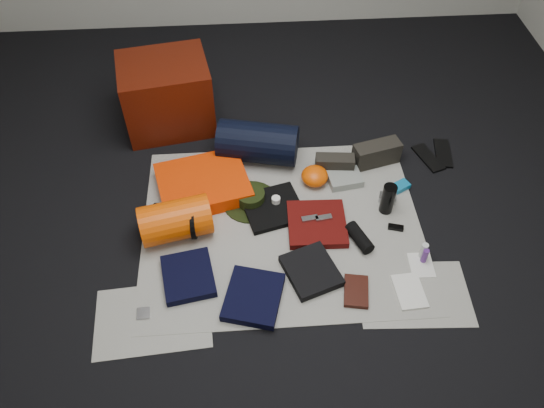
{
  "coord_description": "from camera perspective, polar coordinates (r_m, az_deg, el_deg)",
  "views": [
    {
      "loc": [
        -0.19,
        -1.92,
        2.4
      ],
      "look_at": [
        -0.05,
        0.09,
        0.1
      ],
      "focal_mm": 35.0,
      "sensor_mm": 36.0,
      "label": 1
    }
  ],
  "objects": [
    {
      "name": "orange_stuff_sack",
      "position": [
        3.27,
        4.61,
        3.01
      ],
      "size": [
        0.2,
        0.2,
        0.11
      ],
      "primitive_type": "ellipsoid",
      "rotation": [
        0.0,
        0.0,
        -0.24
      ],
      "color": "#E24B03",
      "rests_on": "newspaper_mat"
    },
    {
      "name": "hiking_boot_left",
      "position": [
        3.35,
        6.75,
        4.28
      ],
      "size": [
        0.25,
        0.11,
        0.12
      ],
      "primitive_type": "cube",
      "rotation": [
        0.0,
        0.0,
        -0.1
      ],
      "color": "#28251F",
      "rests_on": "newspaper_mat"
    },
    {
      "name": "navy_duffel",
      "position": [
        3.37,
        -1.54,
        6.61
      ],
      "size": [
        0.54,
        0.36,
        0.26
      ],
      "primitive_type": "cylinder",
      "rotation": [
        0.0,
        1.57,
        -0.22
      ],
      "color": "black",
      "rests_on": "newspaper_mat"
    },
    {
      "name": "newspaper_mat",
      "position": [
        3.07,
        1.1,
        -2.38
      ],
      "size": [
        1.6,
        1.3,
        0.01
      ],
      "primitive_type": "cube",
      "color": "#B6B5A8",
      "rests_on": "floor"
    },
    {
      "name": "floor",
      "position": [
        3.08,
        1.09,
        -2.53
      ],
      "size": [
        4.5,
        4.5,
        0.02
      ],
      "primitive_type": "cube",
      "color": "black",
      "rests_on": "ground"
    },
    {
      "name": "key_cluster",
      "position": [
        2.82,
        -13.67,
        -11.35
      ],
      "size": [
        0.07,
        0.07,
        0.01
      ],
      "primitive_type": "cube",
      "rotation": [
        0.0,
        0.0,
        0.04
      ],
      "color": "#A8A9AD",
      "rests_on": "newspaper_mat"
    },
    {
      "name": "energy_bar_b",
      "position": [
        3.06,
        5.58,
        -1.48
      ],
      "size": [
        0.1,
        0.05,
        0.01
      ],
      "primitive_type": "cube",
      "rotation": [
        0.0,
        0.0,
        0.14
      ],
      "color": "#A8A9AD",
      "rests_on": "red_shirt"
    },
    {
      "name": "trousers_charcoal",
      "position": [
        2.87,
        4.23,
        -7.18
      ],
      "size": [
        0.34,
        0.36,
        0.05
      ],
      "primitive_type": "cube",
      "rotation": [
        0.0,
        0.0,
        0.35
      ],
      "color": "black",
      "rests_on": "newspaper_mat"
    },
    {
      "name": "flip_flop_left",
      "position": [
        3.6,
        16.45,
        4.79
      ],
      "size": [
        0.18,
        0.28,
        0.01
      ],
      "primitive_type": "cube",
      "rotation": [
        0.0,
        0.0,
        0.33
      ],
      "color": "black",
      "rests_on": "floor"
    },
    {
      "name": "hiking_boot_right",
      "position": [
        3.44,
        11.17,
        5.35
      ],
      "size": [
        0.32,
        0.18,
        0.15
      ],
      "primitive_type": "cube",
      "rotation": [
        0.0,
        0.0,
        0.25
      ],
      "color": "#28251F",
      "rests_on": "newspaper_mat"
    },
    {
      "name": "boonie_brim",
      "position": [
        3.19,
        -2.3,
        0.25
      ],
      "size": [
        0.34,
        0.34,
        0.01
      ],
      "primitive_type": "cylinder",
      "rotation": [
        0.0,
        0.0,
        -0.0
      ],
      "color": "black",
      "rests_on": "newspaper_mat"
    },
    {
      "name": "red_cabinet",
      "position": [
        3.65,
        -11.25,
        11.48
      ],
      "size": [
        0.64,
        0.56,
        0.47
      ],
      "primitive_type": "cube",
      "rotation": [
        0.0,
        0.0,
        0.17
      ],
      "color": "#4E1205",
      "rests_on": "floor"
    },
    {
      "name": "newspaper_sheet_front_left",
      "position": [
        2.81,
        -12.66,
        -11.88
      ],
      "size": [
        0.61,
        0.44,
        0.0
      ],
      "primitive_type": "cube",
      "rotation": [
        0.0,
        0.0,
        0.07
      ],
      "color": "#B6B5A8",
      "rests_on": "floor"
    },
    {
      "name": "water_bottle",
      "position": [
        3.15,
        12.37,
        0.55
      ],
      "size": [
        0.1,
        0.1,
        0.2
      ],
      "primitive_type": "cylinder",
      "rotation": [
        0.0,
        0.0,
        0.38
      ],
      "color": "black",
      "rests_on": "newspaper_mat"
    },
    {
      "name": "sunglasses",
      "position": [
        3.13,
        13.16,
        -2.47
      ],
      "size": [
        0.09,
        0.06,
        0.02
      ],
      "primitive_type": "cube",
      "rotation": [
        0.0,
        0.0,
        -0.28
      ],
      "color": "black",
      "rests_on": "newspaper_mat"
    },
    {
      "name": "first_aid_pouch",
      "position": [
        3.32,
        7.82,
        2.72
      ],
      "size": [
        0.22,
        0.18,
        0.05
      ],
      "primitive_type": "cube",
      "rotation": [
        0.0,
        0.0,
        0.15
      ],
      "color": "gray",
      "rests_on": "newspaper_mat"
    },
    {
      "name": "sleeping_pad",
      "position": [
        3.25,
        -7.41,
        2.12
      ],
      "size": [
        0.62,
        0.55,
        0.1
      ],
      "primitive_type": "cube",
      "rotation": [
        0.0,
        0.0,
        0.24
      ],
      "color": "#F63902",
      "rests_on": "newspaper_mat"
    },
    {
      "name": "toiletry_clear",
      "position": [
        3.01,
        15.98,
        -4.87
      ],
      "size": [
        0.04,
        0.04,
        0.11
      ],
      "primitive_type": "cylinder",
      "rotation": [
        0.0,
        0.0,
        0.18
      ],
      "color": "silver",
      "rests_on": "newspaper_mat"
    },
    {
      "name": "map_booklet",
      "position": [
        2.9,
        14.57,
        -9.05
      ],
      "size": [
        0.16,
        0.22,
        0.01
      ],
      "primitive_type": "cube",
      "rotation": [
        0.0,
        0.0,
        0.06
      ],
      "color": "silver",
      "rests_on": "newspaper_mat"
    },
    {
      "name": "black_tshirt",
      "position": [
        3.14,
        0.1,
        -0.39
      ],
      "size": [
        0.4,
        0.38,
        0.03
      ],
      "primitive_type": "cube",
      "rotation": [
        0.0,
        0.0,
        0.26
      ],
      "color": "black",
      "rests_on": "newspaper_mat"
    },
    {
      "name": "sack_strap_left",
      "position": [
        3.02,
        -12.2,
        -1.92
      ],
      "size": [
        0.02,
        0.22,
        0.22
      ],
      "primitive_type": "cylinder",
      "rotation": [
        0.0,
        1.57,
        0.0
      ],
      "color": "black",
      "rests_on": "newspaper_mat"
    },
    {
      "name": "trousers_navy_b",
      "position": [
        2.77,
        -2.01,
        -9.96
      ],
      "size": [
        0.35,
        0.38,
        0.05
      ],
      "primitive_type": "cube",
      "rotation": [
        0.0,
        0.0,
        -0.27
      ],
      "color": "black",
      "rests_on": "newspaper_mat"
    },
    {
      "name": "speaker",
      "position": [
        3.01,
        9.4,
        -3.58
      ],
      "size": [
        0.14,
        0.21,
        0.08
      ],
      "primitive_type": "cylinder",
      "rotation": [
        1.57,
        0.0,
        0.4
      ],
      "color": "black",
      "rests_on": "newspaper_mat"
    },
    {
      "name": "red_shirt",
      "position": [
        3.06,
        4.85,
        -2.15
      ],
      "size": [
        0.34,
        0.34,
        0.04
      ],
      "primitive_type": "cube",
      "rotation": [
        0.0,
        0.0,
        -0.03
      ],
      "color": "#4E0A08",
      "rests_on": "newspaper_mat"
    },
    {
      "name": "energy_bar_a",
      "position": [
        3.05,
        4.09,
        -1.56
      ],
      "size": [
        0.1,
        0.05,
        0.01
      ],
      "primitive_type": "cube",
      "rotation": [
        0.0,
        0.0,
        0.14
      ],
      "color": "#A8A9AD",
      "rests_on": "red_shirt"
    },
    {
      "name": "trousers_navy_a",
      "position": [
        2.87,
        -9.0,
        -7.67
      ],
      "size": [
        0.31,
        0.34,
        0.05
      ],
      "primitive_type": "cube",
      "rotation": [
        0.0,
        0.0,
        0.18
      ],
      "color": "black",
      "rests_on": "newspaper_mat"
    },
    {
      "name": "paperback_book",
      "position": [
        2.83,
        9.04,
        -9.25
      ],
      "size": [
        0.16,
        0.21,
        0.03
      ],
      "primitive_type": "cube",
      "rotation": [
        0.0,
        0.0,
        -0.18
      ],
      "color": "black",
      "rests_on": "newspaper_mat"
    },
    {
      "name": "map_printout",
      "position": [
        3.01,
        15.76,
        -6.34
      ],
      "size": [
        0.13,
        0.17,
        0.01
      ],
      "primitive_type": "cube",
      "rotation": [
        0.0,
        0.0,
        -0.03
      ],
      "color": "silver",
      "rests_on": "newspaper_mat"
    },
    {
      "name": "cyan_case",
      "position": [
        3.35,
        13.66,
        1.87
      ],
      "size": [
        0.13,
        0.11,
        0.03
      ],
      "primitive_type": "cube",
      "rotation": [
        0.0,
        0.0,
        0.48
      ],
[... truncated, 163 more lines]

